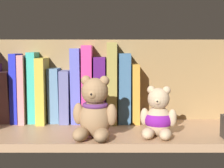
{
  "coord_description": "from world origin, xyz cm",
  "views": [
    {
      "loc": [
        -2.63,
        -91.84,
        23.86
      ],
      "look_at": [
        -2.46,
        0.0,
        14.45
      ],
      "focal_mm": 55.68,
      "sensor_mm": 36.0,
      "label": 1
    }
  ],
  "objects_px": {
    "teddy_bear_larger": "(94,112)",
    "book_9": "(87,84)",
    "book_6": "(55,95)",
    "teddy_bear_smaller": "(158,117)",
    "book_1": "(7,96)",
    "book_2": "(17,88)",
    "book_10": "(99,89)",
    "book_5": "(44,90)",
    "book_11": "(111,82)",
    "book_4": "(34,87)",
    "book_7": "(66,96)",
    "book_3": "(25,88)",
    "book_8": "(76,85)",
    "book_13": "(134,93)",
    "book_12": "(123,87)"
  },
  "relations": [
    {
      "from": "book_2",
      "to": "book_7",
      "type": "bearing_deg",
      "value": 0.0
    },
    {
      "from": "teddy_bear_larger",
      "to": "book_7",
      "type": "bearing_deg",
      "value": 115.39
    },
    {
      "from": "teddy_bear_smaller",
      "to": "book_6",
      "type": "bearing_deg",
      "value": 147.08
    },
    {
      "from": "book_1",
      "to": "book_13",
      "type": "relative_size",
      "value": 0.87
    },
    {
      "from": "book_2",
      "to": "book_8",
      "type": "xyz_separation_m",
      "value": [
        0.18,
        0.0,
        0.01
      ]
    },
    {
      "from": "book_1",
      "to": "book_13",
      "type": "xyz_separation_m",
      "value": [
        0.38,
        0.0,
        0.01
      ]
    },
    {
      "from": "book_13",
      "to": "teddy_bear_larger",
      "type": "xyz_separation_m",
      "value": [
        -0.11,
        -0.2,
        -0.02
      ]
    },
    {
      "from": "book_6",
      "to": "book_7",
      "type": "relative_size",
      "value": 1.04
    },
    {
      "from": "book_6",
      "to": "teddy_bear_smaller",
      "type": "height_order",
      "value": "book_6"
    },
    {
      "from": "book_13",
      "to": "book_12",
      "type": "bearing_deg",
      "value": 180.0
    },
    {
      "from": "book_1",
      "to": "book_9",
      "type": "distance_m",
      "value": 0.25
    },
    {
      "from": "teddy_bear_larger",
      "to": "book_11",
      "type": "bearing_deg",
      "value": 78.1
    },
    {
      "from": "book_12",
      "to": "book_1",
      "type": "bearing_deg",
      "value": 180.0
    },
    {
      "from": "book_3",
      "to": "teddy_bear_smaller",
      "type": "height_order",
      "value": "book_3"
    },
    {
      "from": "book_9",
      "to": "book_12",
      "type": "relative_size",
      "value": 1.11
    },
    {
      "from": "book_12",
      "to": "book_13",
      "type": "xyz_separation_m",
      "value": [
        0.03,
        0.0,
        -0.02
      ]
    },
    {
      "from": "book_5",
      "to": "book_11",
      "type": "xyz_separation_m",
      "value": [
        0.2,
        0.0,
        0.02
      ]
    },
    {
      "from": "book_4",
      "to": "book_13",
      "type": "relative_size",
      "value": 1.2
    },
    {
      "from": "book_11",
      "to": "book_4",
      "type": "bearing_deg",
      "value": 180.0
    },
    {
      "from": "book_4",
      "to": "book_8",
      "type": "distance_m",
      "value": 0.13
    },
    {
      "from": "book_2",
      "to": "book_9",
      "type": "bearing_deg",
      "value": 0.0
    },
    {
      "from": "book_10",
      "to": "book_6",
      "type": "bearing_deg",
      "value": 180.0
    },
    {
      "from": "book_8",
      "to": "book_12",
      "type": "distance_m",
      "value": 0.14
    },
    {
      "from": "teddy_bear_larger",
      "to": "teddy_bear_smaller",
      "type": "relative_size",
      "value": 1.21
    },
    {
      "from": "book_6",
      "to": "book_9",
      "type": "height_order",
      "value": "book_9"
    },
    {
      "from": "book_1",
      "to": "book_7",
      "type": "bearing_deg",
      "value": 0.0
    },
    {
      "from": "book_5",
      "to": "book_8",
      "type": "distance_m",
      "value": 0.1
    },
    {
      "from": "book_5",
      "to": "teddy_bear_larger",
      "type": "xyz_separation_m",
      "value": [
        0.16,
        -0.2,
        -0.03
      ]
    },
    {
      "from": "book_3",
      "to": "book_4",
      "type": "distance_m",
      "value": 0.03
    },
    {
      "from": "book_1",
      "to": "book_8",
      "type": "relative_size",
      "value": 0.69
    },
    {
      "from": "book_6",
      "to": "book_13",
      "type": "xyz_separation_m",
      "value": [
        0.24,
        0.0,
        0.01
      ]
    },
    {
      "from": "book_4",
      "to": "book_10",
      "type": "distance_m",
      "value": 0.2
    },
    {
      "from": "teddy_bear_larger",
      "to": "book_9",
      "type": "bearing_deg",
      "value": 98.46
    },
    {
      "from": "book_2",
      "to": "book_10",
      "type": "height_order",
      "value": "book_2"
    },
    {
      "from": "book_4",
      "to": "book_3",
      "type": "bearing_deg",
      "value": 180.0
    },
    {
      "from": "book_11",
      "to": "book_6",
      "type": "bearing_deg",
      "value": 180.0
    },
    {
      "from": "book_1",
      "to": "teddy_bear_smaller",
      "type": "bearing_deg",
      "value": -23.35
    },
    {
      "from": "book_2",
      "to": "book_12",
      "type": "height_order",
      "value": "book_12"
    },
    {
      "from": "book_7",
      "to": "book_8",
      "type": "distance_m",
      "value": 0.05
    },
    {
      "from": "book_5",
      "to": "book_9",
      "type": "relative_size",
      "value": 0.84
    },
    {
      "from": "book_6",
      "to": "book_12",
      "type": "xyz_separation_m",
      "value": [
        0.21,
        0.0,
        0.02
      ]
    },
    {
      "from": "book_3",
      "to": "book_7",
      "type": "xyz_separation_m",
      "value": [
        0.12,
        0.0,
        -0.02
      ]
    },
    {
      "from": "book_1",
      "to": "teddy_bear_larger",
      "type": "height_order",
      "value": "teddy_bear_larger"
    },
    {
      "from": "book_2",
      "to": "teddy_bear_larger",
      "type": "relative_size",
      "value": 1.33
    },
    {
      "from": "book_6",
      "to": "book_13",
      "type": "relative_size",
      "value": 0.93
    },
    {
      "from": "book_2",
      "to": "book_9",
      "type": "xyz_separation_m",
      "value": [
        0.21,
        0.0,
        0.01
      ]
    },
    {
      "from": "book_6",
      "to": "book_7",
      "type": "height_order",
      "value": "book_6"
    },
    {
      "from": "teddy_bear_smaller",
      "to": "book_1",
      "type": "bearing_deg",
      "value": 156.65
    },
    {
      "from": "book_4",
      "to": "book_7",
      "type": "xyz_separation_m",
      "value": [
        0.1,
        0.0,
        -0.03
      ]
    },
    {
      "from": "book_4",
      "to": "book_11",
      "type": "xyz_separation_m",
      "value": [
        0.23,
        0.0,
        0.01
      ]
    }
  ]
}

